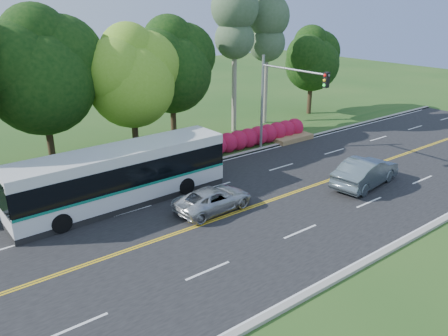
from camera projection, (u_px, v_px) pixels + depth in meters
ground at (260, 204)px, 24.13m from camera, size 120.00×120.00×0.00m
road at (260, 204)px, 24.12m from camera, size 60.00×14.00×0.02m
curb_north at (190, 167)px, 29.43m from camera, size 60.00×0.30×0.15m
curb_south at (371, 260)px, 18.77m from camera, size 60.00×0.30×0.15m
grass_verge at (176, 160)px, 30.82m from camera, size 60.00×4.00×0.10m
lane_markings at (259, 204)px, 24.07m from camera, size 57.60×13.82×0.00m
tree_row at (77, 65)px, 27.88m from camera, size 44.70×9.10×13.84m
bougainvillea_hedge at (260, 136)px, 34.00m from camera, size 9.50×2.25×1.50m
traffic_signal at (281, 92)px, 30.16m from camera, size 0.42×6.10×7.00m
transit_bus at (121, 177)px, 23.73m from camera, size 12.13×2.97×3.15m
sedan at (366, 172)px, 26.31m from camera, size 5.44×2.54×1.72m
suv at (213, 199)px, 23.27m from camera, size 4.55×2.28×1.24m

